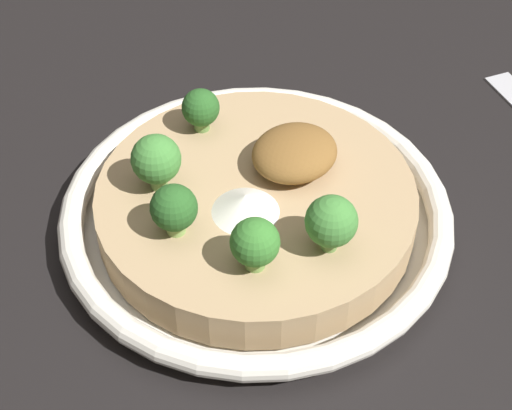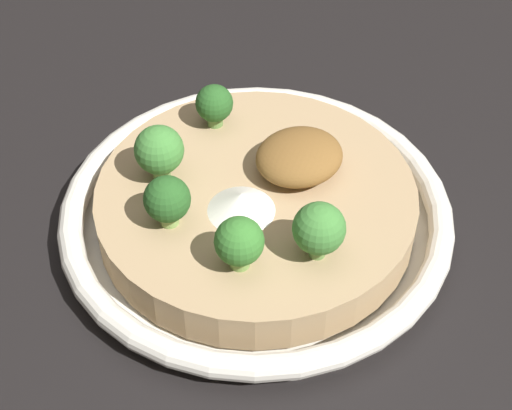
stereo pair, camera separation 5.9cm
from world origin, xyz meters
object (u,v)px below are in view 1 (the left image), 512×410
at_px(risotto_bowl, 256,210).
at_px(broccoli_back_right, 201,109).
at_px(broccoli_back_left, 156,160).
at_px(broccoli_front_left, 255,243).
at_px(broccoli_front, 331,222).
at_px(broccoli_left, 174,209).

distance_m(risotto_bowl, broccoli_back_right, 0.09).
bearing_deg(broccoli_back_left, broccoli_front_left, -88.88).
relative_size(risotto_bowl, broccoli_front, 6.75).
height_order(risotto_bowl, broccoli_back_right, broccoli_back_right).
height_order(broccoli_front_left, broccoli_left, same).
bearing_deg(broccoli_back_right, broccoli_front, -95.48).
bearing_deg(broccoli_left, risotto_bowl, -5.29).
relative_size(broccoli_back_left, broccoli_front, 1.02).
xyz_separation_m(risotto_bowl, broccoli_front, (-0.00, -0.08, 0.05)).
distance_m(risotto_bowl, broccoli_front, 0.09).
bearing_deg(broccoli_back_left, risotto_bowl, -45.09).
relative_size(broccoli_front, broccoli_left, 1.11).
distance_m(broccoli_front_left, broccoli_front, 0.05).
distance_m(broccoli_front, broccoli_left, 0.11).
relative_size(broccoli_back_right, broccoli_front, 0.82).
height_order(risotto_bowl, broccoli_back_left, broccoli_back_left).
bearing_deg(risotto_bowl, broccoli_front, -90.35).
xyz_separation_m(broccoli_back_left, broccoli_front_left, (0.00, -0.11, -0.00)).
xyz_separation_m(broccoli_front, broccoli_left, (-0.07, 0.08, -0.00)).
relative_size(risotto_bowl, broccoli_front_left, 7.40).
relative_size(broccoli_front_left, broccoli_left, 1.01).
bearing_deg(broccoli_back_left, broccoli_left, -112.28).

